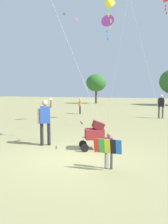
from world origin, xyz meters
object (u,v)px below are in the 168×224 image
Objects in this scene: person_couple_left at (80,105)px; stroller at (95,132)px; cooler_box at (95,134)px; child_with_butterfly_kite at (109,148)px; person_adult_flyer at (45,118)px; kite_green_novelty at (108,22)px; person_sitting_far at (161,104)px.

stroller is at bearing -62.55° from person_couple_left.
person_couple_left is at bearing 118.74° from cooler_box.
child_with_butterfly_kite is 2.16× the size of cooler_box.
kite_green_novelty reaches higher than person_adult_flyer.
child_with_butterfly_kite is 0.54× the size of person_sitting_far.
child_with_butterfly_kite is at bearing -92.23° from person_sitting_far.
person_sitting_far reaches higher than cooler_box.
person_adult_flyer is 1.99m from stroller.
stroller is at bearing -98.19° from person_sitting_far.
cooler_box is (0.84, -4.25, -6.08)m from kite_green_novelty.
kite_green_novelty reaches higher than person_couple_left.
person_couple_left reaches higher than stroller.
child_with_butterfly_kite is 0.90× the size of stroller.
kite_green_novelty is at bearing 101.23° from cooler_box.
person_couple_left reaches higher than child_with_butterfly_kite.
cooler_box is (-2.09, -8.42, -0.88)m from person_sitting_far.
child_with_butterfly_kite is at bearing -61.99° from person_couple_left.
person_sitting_far reaches higher than child_with_butterfly_kite.
person_adult_flyer is at bearing -94.24° from kite_green_novelty.
person_adult_flyer is at bearing -71.83° from person_couple_left.
person_couple_left is 9.99m from cooler_box.
stroller is 0.75× the size of person_couple_left.
stroller reaches higher than cooler_box.
cooler_box is (-1.64, 3.35, -0.41)m from child_with_butterfly_kite.
person_couple_left is at bearing 131.31° from kite_green_novelty.
child_with_butterfly_kite is at bearing -71.91° from kite_green_novelty.
person_couple_left is (-3.49, 10.65, -0.19)m from person_adult_flyer.
person_sitting_far is 1.25× the size of person_couple_left.
person_couple_left is at bearing 117.45° from stroller.
stroller reaches higher than child_with_butterfly_kite.
person_couple_left is at bearing 177.35° from person_sitting_far.
child_with_butterfly_kite is 9.80m from kite_green_novelty.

